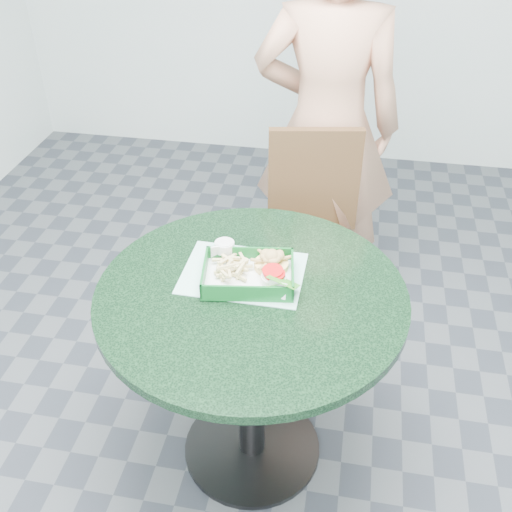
% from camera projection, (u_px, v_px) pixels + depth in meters
% --- Properties ---
extents(floor, '(4.00, 5.00, 0.02)m').
position_uv_depth(floor, '(252.00, 448.00, 2.25)').
color(floor, '#303335').
rests_on(floor, ground).
extents(cafe_table, '(0.94, 0.94, 0.75)m').
position_uv_depth(cafe_table, '(252.00, 336.00, 1.91)').
color(cafe_table, '#262627').
rests_on(cafe_table, floor).
extents(dining_chair, '(0.38, 0.38, 0.93)m').
position_uv_depth(dining_chair, '(309.00, 226.00, 2.51)').
color(dining_chair, brown).
rests_on(dining_chair, floor).
extents(diner_person, '(0.74, 0.50, 1.96)m').
position_uv_depth(diner_person, '(329.00, 100.00, 2.45)').
color(diner_person, tan).
rests_on(diner_person, floor).
extents(placemat, '(0.38, 0.29, 0.00)m').
position_uv_depth(placemat, '(243.00, 278.00, 1.87)').
color(placemat, '#9ADACA').
rests_on(placemat, cafe_table).
extents(food_basket, '(0.27, 0.20, 0.06)m').
position_uv_depth(food_basket, '(248.00, 282.00, 1.83)').
color(food_basket, '#0C5A20').
rests_on(food_basket, placemat).
extents(crab_sandwich, '(0.11, 0.11, 0.07)m').
position_uv_depth(crab_sandwich, '(273.00, 266.00, 1.84)').
color(crab_sandwich, '#E8C06D').
rests_on(crab_sandwich, food_basket).
extents(fries_pile, '(0.11, 0.12, 0.04)m').
position_uv_depth(fries_pile, '(233.00, 268.00, 1.86)').
color(fries_pile, '#DAC682').
rests_on(fries_pile, food_basket).
extents(sauce_ramekin, '(0.06, 0.06, 0.04)m').
position_uv_depth(sauce_ramekin, '(230.00, 249.00, 1.91)').
color(sauce_ramekin, silver).
rests_on(sauce_ramekin, food_basket).
extents(garnish_cup, '(0.11, 0.11, 0.05)m').
position_uv_depth(garnish_cup, '(274.00, 286.00, 1.78)').
color(garnish_cup, white).
rests_on(garnish_cup, food_basket).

